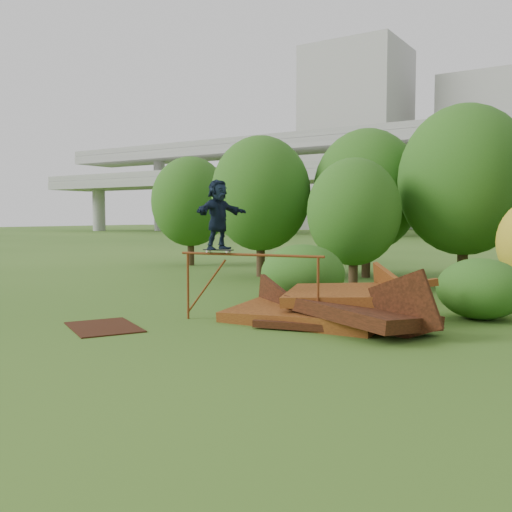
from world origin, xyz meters
The scene contains 15 objects.
ground centered at (0.00, 0.00, 0.00)m, with size 240.00×240.00×0.00m, color #2D5116.
scrap_pile centered at (1.09, 2.37, 0.36)m, with size 5.54×3.51×1.88m.
grind_rail centered at (-0.57, 1.37, 1.30)m, with size 3.68×0.68×1.71m.
skateboard centered at (-1.41, 1.23, 1.77)m, with size 0.78×0.33×0.08m.
skater centered at (-1.41, 1.23, 2.64)m, with size 1.59×0.51×1.71m, color black.
flat_plate centered at (-3.16, -0.89, 0.01)m, with size 2.01×1.44×0.03m, color black.
tree_0 centered at (-6.21, 10.68, 3.56)m, with size 4.27×4.27×6.03m.
tree_1 centered at (-2.25, 12.79, 3.67)m, with size 4.50×4.50×6.27m.
tree_2 centered at (-1.08, 8.74, 2.74)m, with size 3.30×3.30×4.65m.
tree_3 centered at (1.89, 11.99, 3.93)m, with size 4.84×4.84×6.72m.
tree_6 centered at (-12.34, 13.39, 3.37)m, with size 4.11×4.11×5.74m.
shrub_left centered at (-1.06, 4.96, 0.88)m, with size 2.55×2.36×1.77m, color #275717.
shrub_right centered at (3.95, 5.08, 0.77)m, with size 2.19×2.00×1.55m, color #275717.
building_left centered at (-38.00, 95.00, 17.50)m, with size 18.00×16.00×35.00m, color #9E9E99.
building_right centered at (-16.00, 102.00, 14.00)m, with size 14.00×14.00×28.00m, color #9E9E99.
Camera 1 is at (6.99, -9.96, 2.60)m, focal length 40.00 mm.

